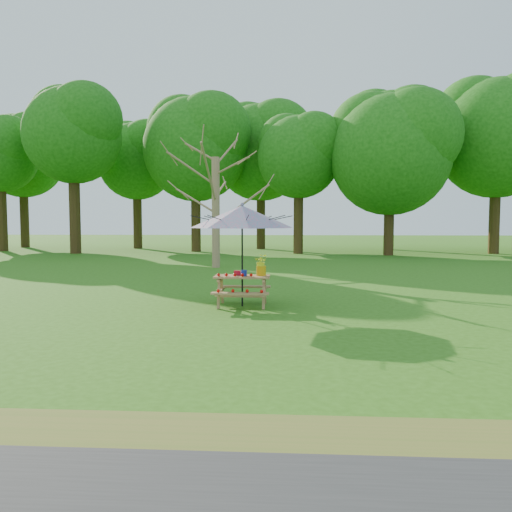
# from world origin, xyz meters

# --- Properties ---
(treeline) EXTENTS (60.00, 12.00, 16.00)m
(treeline) POSITION_xyz_m (0.00, 22.00, 8.00)
(treeline) COLOR #185B0F
(treeline) RESTS_ON ground
(bare_tree) EXTENTS (5.83, 5.83, 10.16)m
(bare_tree) POSITION_xyz_m (3.08, 12.91, 6.17)
(bare_tree) COLOR #906E4E
(bare_tree) RESTS_ON ground
(picnic_table) EXTENTS (1.20, 1.32, 0.67)m
(picnic_table) POSITION_xyz_m (4.93, 3.88, 0.33)
(picnic_table) COLOR #AD734E
(picnic_table) RESTS_ON ground
(patio_umbrella) EXTENTS (2.65, 2.65, 2.25)m
(patio_umbrella) POSITION_xyz_m (4.93, 3.88, 1.95)
(patio_umbrella) COLOR black
(patio_umbrella) RESTS_ON ground
(produce_bins) EXTENTS (0.30, 0.36, 0.13)m
(produce_bins) POSITION_xyz_m (4.89, 3.92, 0.72)
(produce_bins) COLOR red
(produce_bins) RESTS_ON picnic_table
(tomatoes_row) EXTENTS (0.77, 0.13, 0.07)m
(tomatoes_row) POSITION_xyz_m (4.78, 3.70, 0.71)
(tomatoes_row) COLOR red
(tomatoes_row) RESTS_ON picnic_table
(flower_bucket) EXTENTS (0.28, 0.25, 0.46)m
(flower_bucket) POSITION_xyz_m (5.34, 3.93, 0.92)
(flower_bucket) COLOR #E1A10B
(flower_bucket) RESTS_ON picnic_table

